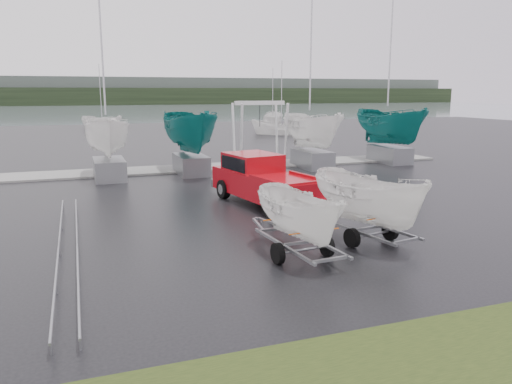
{
  "coord_description": "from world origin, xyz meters",
  "views": [
    {
      "loc": [
        -8.57,
        -17.04,
        4.71
      ],
      "look_at": [
        -2.68,
        -0.7,
        1.2
      ],
      "focal_mm": 35.0,
      "sensor_mm": 36.0,
      "label": 1
    }
  ],
  "objects_px": {
    "pickup_truck": "(261,178)",
    "trailer_parked": "(301,173)",
    "trailer_hitched": "(371,154)",
    "boat_hoist": "(260,124)"
  },
  "relations": [
    {
      "from": "trailer_parked",
      "to": "pickup_truck",
      "type": "bearing_deg",
      "value": 73.67
    },
    {
      "from": "pickup_truck",
      "to": "boat_hoist",
      "type": "xyz_separation_m",
      "value": [
        3.75,
        10.37,
        1.6
      ]
    },
    {
      "from": "trailer_parked",
      "to": "boat_hoist",
      "type": "distance_m",
      "value": 18.33
    },
    {
      "from": "trailer_hitched",
      "to": "trailer_parked",
      "type": "distance_m",
      "value": 2.78
    },
    {
      "from": "pickup_truck",
      "to": "boat_hoist",
      "type": "relative_size",
      "value": 1.57
    },
    {
      "from": "pickup_truck",
      "to": "trailer_parked",
      "type": "height_order",
      "value": "trailer_parked"
    },
    {
      "from": "pickup_truck",
      "to": "trailer_hitched",
      "type": "height_order",
      "value": "trailer_hitched"
    },
    {
      "from": "trailer_hitched",
      "to": "boat_hoist",
      "type": "relative_size",
      "value": 1.26
    },
    {
      "from": "trailer_hitched",
      "to": "trailer_parked",
      "type": "bearing_deg",
      "value": -175.84
    },
    {
      "from": "pickup_truck",
      "to": "trailer_hitched",
      "type": "distance_m",
      "value": 6.83
    }
  ]
}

